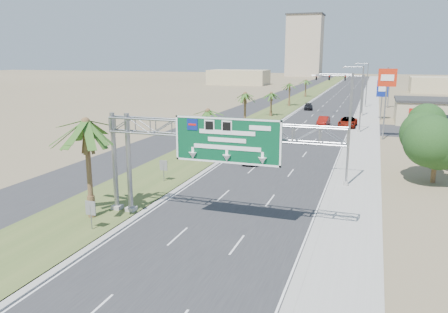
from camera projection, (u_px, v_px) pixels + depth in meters
ground at (154, 297)px, 21.04m from camera, size 600.00×600.00×0.00m
road at (339, 98)px, 122.44m from camera, size 12.00×300.00×0.02m
sidewalk_right at (371, 99)px, 119.74m from camera, size 4.00×300.00×0.10m
median_grass at (304, 97)px, 125.60m from camera, size 7.00×300.00×0.12m
opposing_road at (280, 96)px, 127.83m from camera, size 8.00×300.00×0.02m
sign_gantry at (207, 137)px, 29.17m from camera, size 16.75×1.24×7.50m
palm_near at (86, 123)px, 29.78m from camera, size 5.70×5.70×8.35m
palm_row_b at (208, 111)px, 52.46m from camera, size 3.99×3.99×5.95m
palm_row_c at (245, 94)px, 67.04m from camera, size 3.99×3.99×6.75m
palm_row_d at (271, 94)px, 83.91m from camera, size 3.99×3.99×5.45m
palm_row_e at (290, 84)px, 101.27m from camera, size 3.99×3.99×6.15m
palm_row_f at (306, 81)px, 124.40m from camera, size 3.99×3.99×5.75m
streetlight_near at (347, 135)px, 37.96m from camera, size 3.27×0.44×10.00m
streetlight_mid at (360, 102)px, 65.61m from camera, size 3.27×0.44×10.00m
streetlight_far at (366, 87)px, 98.80m from camera, size 3.27×0.44×10.00m
signal_mast at (352, 91)px, 84.67m from camera, size 10.28×0.71×8.00m
oak_near at (438, 134)px, 39.24m from camera, size 4.50×4.50×6.80m
median_signback_a at (91, 210)px, 28.72m from camera, size 0.75×0.08×2.08m
median_signback_b at (164, 167)px, 40.00m from camera, size 0.75×0.08×2.08m
tower_distant at (305, 46)px, 257.75m from camera, size 20.00×16.00×35.00m
building_distant_left at (239, 77)px, 182.13m from camera, size 24.00×14.00×6.00m
building_distant_right at (443, 85)px, 140.03m from camera, size 20.00×12.00×5.00m
car_left_lane at (253, 155)px, 47.66m from camera, size 2.11×4.72×1.58m
car_mid_lane at (323, 121)px, 73.48m from camera, size 1.82×4.67×1.51m
car_right_lane at (348, 122)px, 71.50m from camera, size 2.95×6.03×1.65m
car_far at (308, 107)px, 95.43m from camera, size 2.45×4.77×1.32m
pole_sign_red_near at (387, 82)px, 59.29m from camera, size 2.41×0.44×9.96m
pole_sign_blue at (382, 90)px, 79.06m from camera, size 2.00×0.37×7.43m
pole_sign_red_far at (390, 83)px, 97.59m from camera, size 2.22×0.62×7.12m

